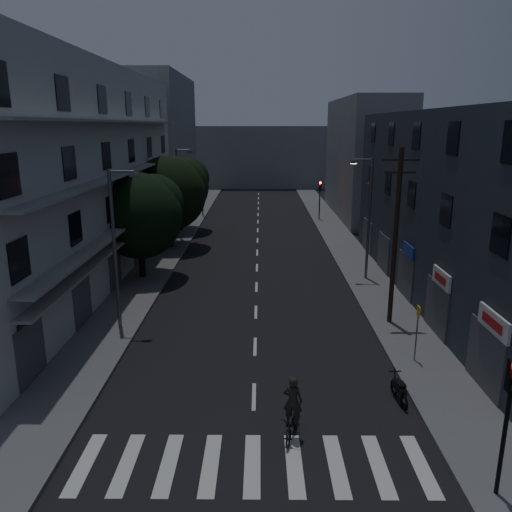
{
  "coord_description": "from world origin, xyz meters",
  "views": [
    {
      "loc": [
        0.22,
        -15.28,
        10.19
      ],
      "look_at": [
        0.0,
        12.0,
        3.0
      ],
      "focal_mm": 35.0,
      "sensor_mm": 36.0,
      "label": 1
    }
  ],
  "objects_px": {
    "traffic_signal_near": "(510,400)",
    "utility_pole": "(396,234)",
    "cyclist": "(292,417)",
    "motorcycle": "(399,391)",
    "bus_stop_sign": "(417,323)"
  },
  "relations": [
    {
      "from": "utility_pole",
      "to": "motorcycle",
      "type": "bearing_deg",
      "value": -101.48
    },
    {
      "from": "traffic_signal_near",
      "to": "cyclist",
      "type": "height_order",
      "value": "traffic_signal_near"
    },
    {
      "from": "cyclist",
      "to": "traffic_signal_near",
      "type": "bearing_deg",
      "value": -11.91
    },
    {
      "from": "traffic_signal_near",
      "to": "utility_pole",
      "type": "xyz_separation_m",
      "value": [
        0.17,
        12.72,
        1.77
      ]
    },
    {
      "from": "bus_stop_sign",
      "to": "motorcycle",
      "type": "height_order",
      "value": "bus_stop_sign"
    },
    {
      "from": "bus_stop_sign",
      "to": "cyclist",
      "type": "bearing_deg",
      "value": -136.59
    },
    {
      "from": "motorcycle",
      "to": "cyclist",
      "type": "distance_m",
      "value": 4.79
    },
    {
      "from": "motorcycle",
      "to": "cyclist",
      "type": "relative_size",
      "value": 0.76
    },
    {
      "from": "motorcycle",
      "to": "cyclist",
      "type": "bearing_deg",
      "value": -156.18
    },
    {
      "from": "bus_stop_sign",
      "to": "motorcycle",
      "type": "xyz_separation_m",
      "value": [
        -1.52,
        -3.12,
        -1.46
      ]
    },
    {
      "from": "traffic_signal_near",
      "to": "motorcycle",
      "type": "xyz_separation_m",
      "value": [
        -1.38,
        5.1,
        -2.67
      ]
    },
    {
      "from": "bus_stop_sign",
      "to": "utility_pole",
      "type": "bearing_deg",
      "value": 89.69
    },
    {
      "from": "utility_pole",
      "to": "bus_stop_sign",
      "type": "height_order",
      "value": "utility_pole"
    },
    {
      "from": "bus_stop_sign",
      "to": "cyclist",
      "type": "height_order",
      "value": "bus_stop_sign"
    },
    {
      "from": "traffic_signal_near",
      "to": "motorcycle",
      "type": "bearing_deg",
      "value": 105.09
    }
  ]
}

